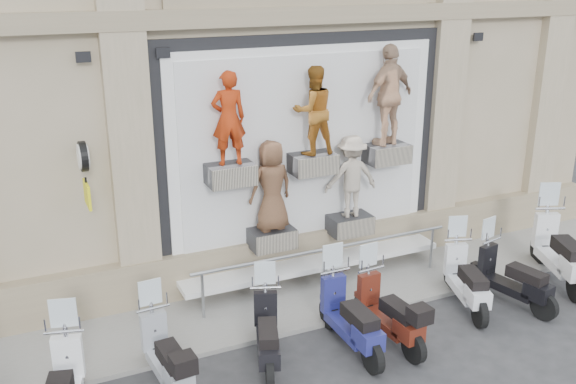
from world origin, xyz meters
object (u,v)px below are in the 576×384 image
scooter_f (389,300)px  scooter_e (351,305)px  scooter_c (166,344)px  scooter_b (61,377)px  guard_rail (326,271)px  scooter_g (467,269)px  clock_sign_bracket (84,166)px  scooter_h (514,267)px  scooter_d (267,322)px  scooter_i (561,239)px

scooter_f → scooter_e: bearing=170.6°
scooter_c → scooter_b: bearing=-174.0°
guard_rail → scooter_g: bearing=-35.4°
scooter_b → scooter_c: scooter_b is taller
scooter_f → scooter_g: scooter_g is taller
scooter_g → scooter_c: bearing=-160.5°
scooter_f → clock_sign_bracket: bearing=147.3°
scooter_f → scooter_g: bearing=7.7°
scooter_f → scooter_h: (2.62, 0.11, -0.00)m
guard_rail → scooter_e: bearing=-106.0°
scooter_h → scooter_e: bearing=168.6°
clock_sign_bracket → scooter_f: 5.08m
scooter_c → scooter_f: size_ratio=0.99×
scooter_b → scooter_d: bearing=19.9°
scooter_b → scooter_f: size_ratio=1.05×
scooter_h → scooter_c: bearing=166.7°
scooter_d → guard_rail: bearing=60.5°
scooter_g → scooter_i: bearing=19.6°
scooter_c → scooter_i: size_ratio=0.83×
scooter_c → scooter_d: 1.52m
scooter_d → scooter_i: 6.00m
guard_rail → scooter_g: 2.45m
scooter_b → scooter_i: size_ratio=0.88×
scooter_d → scooter_f: bearing=12.8°
scooter_g → scooter_h: (0.79, -0.26, -0.01)m
scooter_b → scooter_g: size_ratio=1.03×
clock_sign_bracket → scooter_h: bearing=-17.8°
scooter_d → scooter_g: 3.78m
guard_rail → clock_sign_bracket: clock_sign_bracket is taller
scooter_f → scooter_i: (4.04, 0.43, 0.14)m
guard_rail → scooter_c: (-3.31, -1.54, 0.25)m
scooter_g → scooter_h: scooter_g is taller
scooter_b → scooter_f: (4.85, 0.01, -0.04)m
scooter_g → scooter_b: bearing=-158.6°
scooter_b → scooter_c: 1.42m
scooter_f → scooter_g: size_ratio=0.99×
scooter_c → scooter_g: bearing=-2.6°
scooter_g → scooter_e: bearing=-154.9°
clock_sign_bracket → scooter_h: (6.67, -2.14, -2.08)m
scooter_d → scooter_f: 1.96m
scooter_g → guard_rail: bearing=162.7°
scooter_d → scooter_g: scooter_g is taller
scooter_b → scooter_i: bearing=17.7°
clock_sign_bracket → scooter_i: (8.10, -1.82, -1.93)m
guard_rail → scooter_h: size_ratio=2.83×
clock_sign_bracket → scooter_d: size_ratio=0.59×
clock_sign_bracket → scooter_i: clock_sign_bracket is taller
scooter_e → scooter_g: bearing=7.7°
scooter_c → scooter_h: (6.08, -0.13, 0.01)m
scooter_c → scooter_f: (3.46, -0.24, 0.01)m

